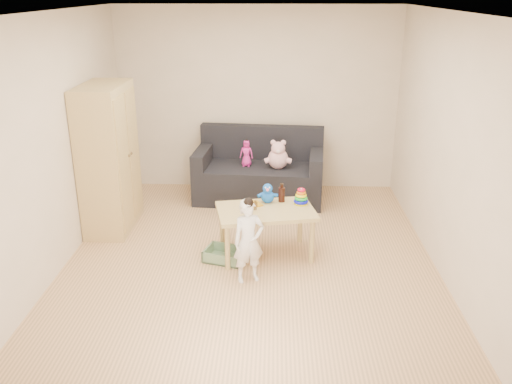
{
  "coord_description": "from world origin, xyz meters",
  "views": [
    {
      "loc": [
        0.25,
        -5.45,
        2.82
      ],
      "look_at": [
        0.05,
        0.25,
        0.65
      ],
      "focal_mm": 38.0,
      "sensor_mm": 36.0,
      "label": 1
    }
  ],
  "objects_px": {
    "wardrobe": "(109,158)",
    "toddler": "(249,242)",
    "play_table": "(266,232)",
    "sofa": "(259,182)"
  },
  "relations": [
    {
      "from": "wardrobe",
      "to": "toddler",
      "type": "relative_size",
      "value": 2.07
    },
    {
      "from": "play_table",
      "to": "toddler",
      "type": "height_order",
      "value": "toddler"
    },
    {
      "from": "play_table",
      "to": "toddler",
      "type": "relative_size",
      "value": 1.22
    },
    {
      "from": "sofa",
      "to": "wardrobe",
      "type": "bearing_deg",
      "value": -146.43
    },
    {
      "from": "play_table",
      "to": "toddler",
      "type": "xyz_separation_m",
      "value": [
        -0.16,
        -0.56,
        0.15
      ]
    },
    {
      "from": "play_table",
      "to": "toddler",
      "type": "distance_m",
      "value": 0.6
    },
    {
      "from": "play_table",
      "to": "wardrobe",
      "type": "bearing_deg",
      "value": 158.89
    },
    {
      "from": "wardrobe",
      "to": "toddler",
      "type": "bearing_deg",
      "value": -36.62
    },
    {
      "from": "wardrobe",
      "to": "sofa",
      "type": "xyz_separation_m",
      "value": [
        1.79,
        0.98,
        -0.64
      ]
    },
    {
      "from": "play_table",
      "to": "sofa",
      "type": "bearing_deg",
      "value": 94.12
    }
  ]
}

